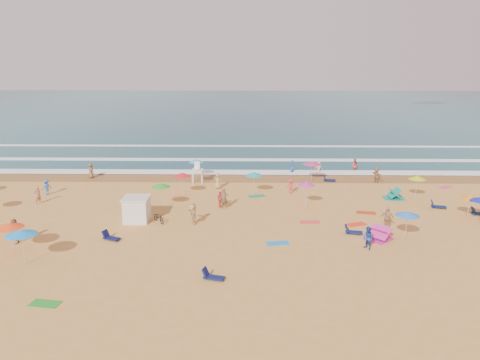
{
  "coord_description": "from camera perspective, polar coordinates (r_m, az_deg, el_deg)",
  "views": [
    {
      "loc": [
        2.92,
        -39.66,
        13.6
      ],
      "look_at": [
        2.1,
        6.0,
        1.5
      ],
      "focal_mm": 35.0,
      "sensor_mm": 36.0,
      "label": 1
    }
  ],
  "objects": [
    {
      "name": "ground",
      "position": [
        42.03,
        -3.01,
        -4.06
      ],
      "size": [
        220.0,
        220.0,
        0.0
      ],
      "primitive_type": "plane",
      "color": "gold",
      "rests_on": "ground"
    },
    {
      "name": "cabana_roof",
      "position": [
        40.36,
        -12.55,
        -2.14
      ],
      "size": [
        2.2,
        2.2,
        0.12
      ],
      "primitive_type": "cube",
      "color": "silver",
      "rests_on": "cabana"
    },
    {
      "name": "lifeguard_stand",
      "position": [
        51.61,
        -5.23,
        0.7
      ],
      "size": [
        1.2,
        1.2,
        2.1
      ],
      "primitive_type": null,
      "color": "white",
      "rests_on": "ground"
    },
    {
      "name": "cabana",
      "position": [
        40.68,
        -12.47,
        -3.57
      ],
      "size": [
        2.0,
        2.0,
        2.0
      ],
      "primitive_type": "cube",
      "color": "silver",
      "rests_on": "ground"
    },
    {
      "name": "loungers",
      "position": [
        39.68,
        1.87,
        -4.96
      ],
      "size": [
        49.87,
        24.93,
        0.34
      ],
      "color": "#0E1B46",
      "rests_on": "ground"
    },
    {
      "name": "bicycle",
      "position": [
        40.18,
        -9.88,
        -4.5
      ],
      "size": [
        1.52,
        1.73,
        0.9
      ],
      "primitive_type": "imported",
      "rotation": [
        0.0,
        0.0,
        0.65
      ],
      "color": "black",
      "rests_on": "ground"
    },
    {
      "name": "popup_tents",
      "position": [
        42.99,
        17.58,
        -3.48
      ],
      "size": [
        6.63,
        12.83,
        1.2
      ],
      "color": "#C72C96",
      "rests_on": "ground"
    },
    {
      "name": "ocean",
      "position": [
        124.44,
        -0.33,
        8.57
      ],
      "size": [
        220.0,
        140.0,
        0.18
      ],
      "primitive_type": "cube",
      "color": "#0C4756",
      "rests_on": "ground"
    },
    {
      "name": "towels",
      "position": [
        40.9,
        -0.23,
        -4.56
      ],
      "size": [
        46.67,
        26.32,
        0.03
      ],
      "color": "#CE194D",
      "rests_on": "ground"
    },
    {
      "name": "beachgoers",
      "position": [
        45.6,
        -1.0,
        -1.44
      ],
      "size": [
        35.77,
        25.29,
        2.14
      ],
      "color": "tan",
      "rests_on": "ground"
    },
    {
      "name": "wet_sand",
      "position": [
        53.98,
        -2.1,
        0.24
      ],
      "size": [
        220.0,
        220.0,
        0.0
      ],
      "primitive_type": "plane",
      "color": "olive",
      "rests_on": "ground"
    },
    {
      "name": "surf_foam",
      "position": [
        62.53,
        -1.67,
        2.37
      ],
      "size": [
        200.0,
        18.7,
        0.05
      ],
      "color": "white",
      "rests_on": "ground"
    },
    {
      "name": "beach_umbrellas",
      "position": [
        41.3,
        -0.94,
        -1.19
      ],
      "size": [
        54.62,
        26.65,
        0.73
      ],
      "color": "#15ABAF",
      "rests_on": "ground"
    }
  ]
}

